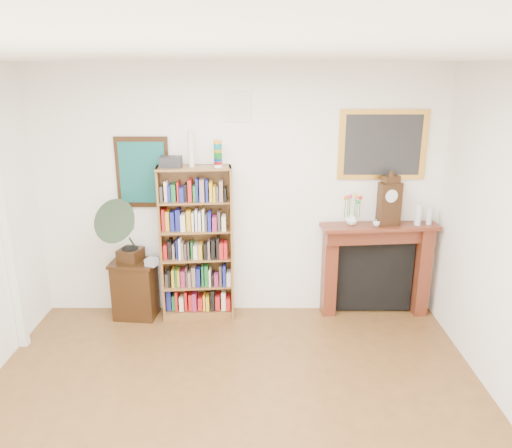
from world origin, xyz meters
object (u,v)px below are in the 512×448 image
Objects in this scene: side_cabinet at (135,289)px; teacup at (377,223)px; fireplace at (376,261)px; bottle_left at (418,214)px; mantel_clock at (389,202)px; cd_stack at (152,262)px; bottle_right at (429,216)px; gramophone at (125,227)px; flower_vase at (352,219)px; bookshelf at (196,235)px.

side_cabinet is 2.80m from teacup.
side_cabinet is at bearing 176.74° from fireplace.
mantel_clock is at bearing -179.51° from bottle_left.
bottle_right is at bearing 3.27° from cd_stack.
side_cabinet is 2.81× the size of bottle_left.
side_cabinet is at bearing 154.89° from cd_stack.
flower_vase is (2.45, 0.17, 0.05)m from gramophone.
bottle_right is (0.85, 0.01, 0.03)m from flower_vase.
bottle_left is (0.33, 0.00, -0.14)m from mantel_clock.
gramophone is (-0.74, -0.15, 0.14)m from bookshelf.
flower_vase is at bearing 179.06° from bottle_left.
bottle_right is at bearing -9.55° from fireplace.
teacup is (2.71, 0.11, 0.01)m from gramophone.
gramophone is at bearing 179.10° from fireplace.
bookshelf is at bearing 8.87° from side_cabinet.
mantel_clock is at bearing -2.13° from flower_vase.
mantel_clock is at bearing 18.41° from teacup.
flower_vase is 0.56× the size of bottle_left.
bottle_left is (2.43, 0.00, 0.24)m from bookshelf.
teacup is (-0.05, -0.11, 0.49)m from fireplace.
bookshelf is 2.44m from bottle_left.
side_cabinet is 2.56m from flower_vase.
gramophone reaches higher than side_cabinet.
fireplace is at bearing 21.80° from gramophone.
gramophone is 1.41× the size of mantel_clock.
gramophone is 5.76× the size of flower_vase.
cd_stack is (0.26, 0.01, -0.40)m from gramophone.
mantel_clock is (0.08, -0.07, 0.72)m from fireplace.
bottle_right reaches higher than teacup.
gramophone is (-2.76, -0.22, 0.47)m from fireplace.
mantel_clock is 2.75× the size of bottle_right.
fireplace reaches higher than side_cabinet.
flower_vase is at bearing -5.01° from bookshelf.
flower_vase reaches higher than teacup.
bottle_left is at bearing -13.82° from mantel_clock.
side_cabinet is 5.02× the size of flower_vase.
cd_stack is at bearing 18.60° from gramophone.
side_cabinet is at bearing 94.04° from gramophone.
bookshelf is at bearing -179.50° from flower_vase.
fireplace is 0.61m from flower_vase.
cd_stack is at bearing -177.60° from teacup.
bottle_left reaches higher than cd_stack.
teacup is at bearing -173.12° from bottle_right.
bottle_right is (0.13, 0.03, -0.02)m from bottle_left.
fireplace is 5.49× the size of bottle_left.
flower_vase is 0.72m from bottle_left.
bottle_left is (0.41, -0.06, 0.57)m from fireplace.
cd_stack is 2.66m from mantel_clock.
bookshelf is at bearing 176.47° from fireplace.
gramophone is 2.86m from mantel_clock.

